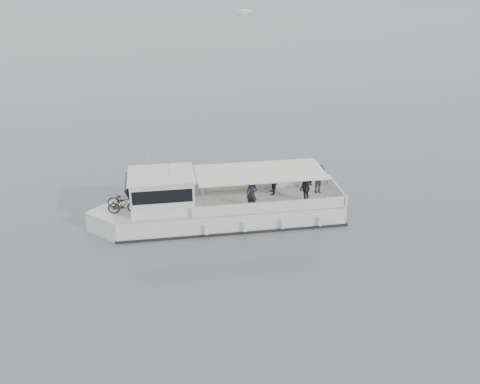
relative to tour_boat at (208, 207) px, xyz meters
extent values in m
plane|color=#515B60|center=(5.08, -3.25, -0.90)|extent=(1400.00, 1400.00, 0.00)
cube|color=white|center=(1.14, 0.02, -0.47)|extent=(11.48, 3.27, 1.24)
cube|color=white|center=(-4.57, -0.09, -0.47)|extent=(3.10, 3.10, 1.24)
cube|color=beige|center=(1.14, 0.02, 0.15)|extent=(11.48, 3.27, 0.06)
cube|color=black|center=(1.14, 0.02, -0.85)|extent=(11.67, 3.38, 0.17)
cube|color=white|center=(2.82, 1.52, 0.43)|extent=(7.62, 0.24, 0.57)
cube|color=white|center=(2.88, -1.41, 0.43)|extent=(7.62, 0.24, 0.57)
cube|color=white|center=(6.80, 0.13, 0.43)|extent=(0.15, 3.05, 0.57)
cube|color=white|center=(-2.29, -0.05, 1.01)|extent=(3.10, 2.63, 1.71)
cube|color=black|center=(-3.76, -0.07, 1.15)|extent=(0.58, 2.39, 1.10)
cube|color=black|center=(-2.29, -0.05, 1.29)|extent=(2.91, 2.66, 0.67)
cube|color=white|center=(-2.29, -0.05, 1.91)|extent=(3.29, 2.82, 0.10)
cube|color=white|center=(2.66, 0.05, 1.72)|extent=(6.53, 2.98, 0.08)
cylinder|color=silver|center=(-0.36, -1.34, 0.93)|extent=(0.06, 0.06, 1.57)
cylinder|color=silver|center=(-0.41, 1.32, 0.93)|extent=(0.06, 0.06, 1.57)
cylinder|color=silver|center=(5.73, -1.22, 0.93)|extent=(0.06, 0.06, 1.57)
cylinder|color=silver|center=(5.68, 1.44, 0.93)|extent=(0.06, 0.06, 1.57)
cylinder|color=silver|center=(-2.87, 0.80, 3.15)|extent=(0.03, 0.03, 2.48)
cylinder|color=silver|center=(-1.89, -0.70, 2.96)|extent=(0.03, 0.03, 2.09)
cylinder|color=silver|center=(-0.26, -1.68, -0.42)|extent=(0.23, 0.23, 0.48)
cylinder|color=silver|center=(1.65, -1.65, -0.42)|extent=(0.23, 0.23, 0.48)
cylinder|color=silver|center=(3.55, -1.61, -0.42)|extent=(0.23, 0.23, 0.48)
cylinder|color=silver|center=(5.45, -1.57, -0.42)|extent=(0.23, 0.23, 0.48)
imported|color=black|center=(-4.20, 0.30, 0.58)|extent=(1.64, 0.60, 0.86)
imported|color=black|center=(-4.18, -0.46, 0.60)|extent=(1.51, 0.45, 0.90)
imported|color=#23242F|center=(2.11, -0.82, 0.95)|extent=(0.70, 0.65, 1.60)
imported|color=#23242F|center=(3.41, 0.73, 0.95)|extent=(0.73, 0.87, 1.60)
imported|color=#23242F|center=(4.96, -0.48, 0.95)|extent=(0.98, 0.87, 1.60)
imported|color=#23242F|center=(5.89, 0.49, 0.95)|extent=(1.10, 0.72, 1.60)
cube|color=white|center=(18.12, 107.19, -0.60)|extent=(4.41, 5.21, 0.75)
cube|color=white|center=(18.12, 107.19, -0.28)|extent=(2.25, 2.34, 0.45)
camera|label=1|loc=(-1.92, -24.56, 11.74)|focal=40.00mm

